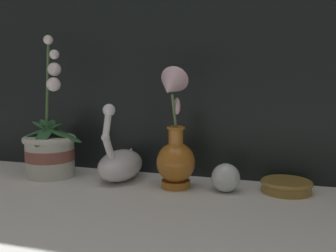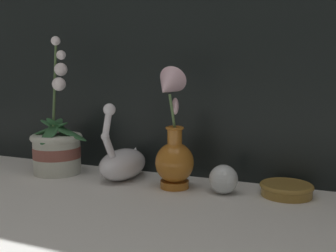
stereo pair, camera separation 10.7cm
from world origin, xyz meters
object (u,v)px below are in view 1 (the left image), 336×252
(swan_figurine, at_px, (121,163))
(glass_sphere, at_px, (226,178))
(orchid_potted_plant, at_px, (50,149))
(amber_dish, at_px, (286,185))
(blue_vase, at_px, (175,146))

(swan_figurine, bearing_deg, glass_sphere, -4.54)
(orchid_potted_plant, xyz_separation_m, swan_figurine, (0.22, 0.02, -0.03))
(swan_figurine, relative_size, amber_dish, 1.70)
(blue_vase, relative_size, glass_sphere, 4.33)
(glass_sphere, bearing_deg, blue_vase, -175.13)
(orchid_potted_plant, height_order, glass_sphere, orchid_potted_plant)
(blue_vase, height_order, amber_dish, blue_vase)
(orchid_potted_plant, distance_m, swan_figurine, 0.22)
(orchid_potted_plant, height_order, blue_vase, orchid_potted_plant)
(swan_figurine, xyz_separation_m, amber_dish, (0.46, 0.02, -0.03))
(glass_sphere, bearing_deg, swan_figurine, 175.46)
(swan_figurine, distance_m, amber_dish, 0.46)
(swan_figurine, distance_m, blue_vase, 0.19)
(swan_figurine, xyz_separation_m, blue_vase, (0.17, -0.04, 0.06))
(swan_figurine, distance_m, glass_sphere, 0.31)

